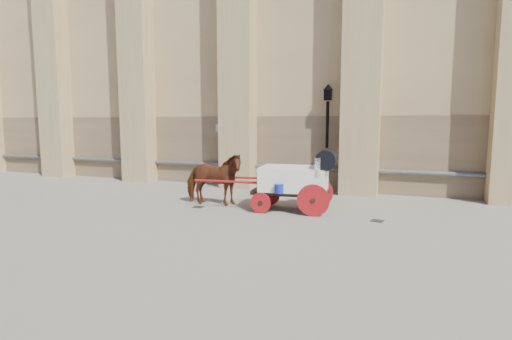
% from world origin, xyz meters
% --- Properties ---
extents(ground, '(90.00, 90.00, 0.00)m').
position_xyz_m(ground, '(0.00, 0.00, 0.00)').
color(ground, gray).
rests_on(ground, ground).
extents(horse, '(2.17, 1.17, 1.76)m').
position_xyz_m(horse, '(-0.33, -0.06, 0.88)').
color(horse, '#5D2E18').
rests_on(horse, ground).
extents(carriage, '(4.54, 1.71, 1.95)m').
position_xyz_m(carriage, '(2.55, 0.09, 1.05)').
color(carriage, black).
rests_on(carriage, ground).
extents(street_lamp, '(0.39, 0.39, 4.20)m').
position_xyz_m(street_lamp, '(2.77, 3.55, 2.25)').
color(street_lamp, black).
rests_on(street_lamp, ground).
extents(drain_grate_near, '(0.36, 0.36, 0.01)m').
position_xyz_m(drain_grate_near, '(-0.63, -0.58, 0.01)').
color(drain_grate_near, black).
rests_on(drain_grate_near, ground).
extents(drain_grate_far, '(0.39, 0.39, 0.01)m').
position_xyz_m(drain_grate_far, '(4.97, -0.43, 0.01)').
color(drain_grate_far, black).
rests_on(drain_grate_far, ground).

